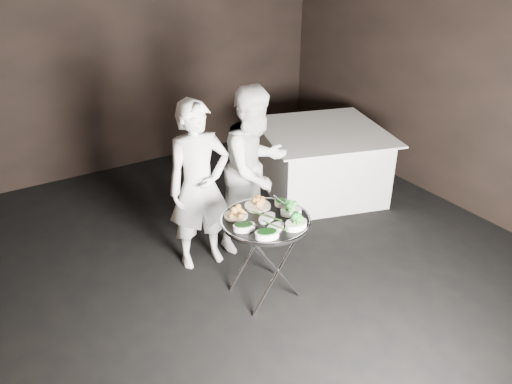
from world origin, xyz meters
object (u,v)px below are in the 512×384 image
serving_tray (266,220)px  waiter_right (256,168)px  tray_stand (265,254)px  waiter_left (199,186)px  dining_table (321,162)px

serving_tray → waiter_right: 0.87m
serving_tray → waiter_right: bearing=63.5°
tray_stand → waiter_left: (-0.24, 0.75, 0.39)m
tray_stand → serving_tray: size_ratio=1.00×
tray_stand → serving_tray: (-0.00, 0.00, 0.34)m
waiter_right → tray_stand: bearing=-129.8°
tray_stand → waiter_right: size_ratio=0.45×
tray_stand → dining_table: (1.64, 1.29, -0.01)m
dining_table → waiter_left: bearing=-163.8°
waiter_left → tray_stand: bearing=-66.7°
waiter_left → dining_table: size_ratio=1.15×
waiter_left → waiter_right: (0.62, 0.03, 0.01)m
waiter_left → dining_table: 1.99m
waiter_left → waiter_right: size_ratio=0.98×
tray_stand → waiter_right: bearing=63.5°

